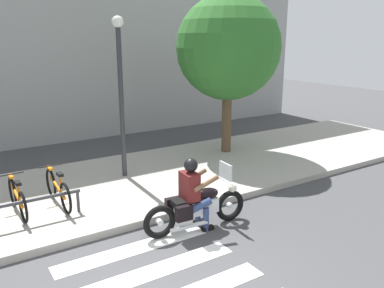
{
  "coord_description": "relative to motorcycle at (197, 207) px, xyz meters",
  "views": [
    {
      "loc": [
        -1.93,
        -4.15,
        3.57
      ],
      "look_at": [
        2.72,
        3.15,
        1.23
      ],
      "focal_mm": 36.89,
      "sensor_mm": 36.0,
      "label": 1
    }
  ],
  "objects": [
    {
      "name": "sidewalk",
      "position": [
        -1.87,
        2.81,
        -0.39
      ],
      "size": [
        24.0,
        4.4,
        0.15
      ],
      "primitive_type": "cube",
      "color": "#A8A399",
      "rests_on": "ground"
    },
    {
      "name": "crosswalk_stripe_3",
      "position": [
        -1.35,
        -0.85,
        -0.46
      ],
      "size": [
        2.8,
        0.4,
        0.01
      ],
      "primitive_type": "cube",
      "color": "white",
      "rests_on": "ground"
    },
    {
      "name": "crosswalk_stripe_4",
      "position": [
        -1.35,
        -0.05,
        -0.46
      ],
      "size": [
        2.8,
        0.4,
        0.01
      ],
      "primitive_type": "cube",
      "color": "white",
      "rests_on": "ground"
    },
    {
      "name": "motorcycle",
      "position": [
        0.0,
        0.0,
        0.0
      ],
      "size": [
        2.18,
        0.67,
        1.23
      ],
      "color": "black",
      "rests_on": "ground"
    },
    {
      "name": "rider",
      "position": [
        -0.08,
        0.01,
        0.37
      ],
      "size": [
        0.65,
        0.56,
        1.44
      ],
      "color": "#591919",
      "rests_on": "ground"
    },
    {
      "name": "bicycle_3",
      "position": [
        -2.82,
        2.22,
        0.04
      ],
      "size": [
        0.48,
        1.59,
        0.75
      ],
      "color": "black",
      "rests_on": "sidewalk"
    },
    {
      "name": "bicycle_4",
      "position": [
        -2.03,
        2.22,
        0.05
      ],
      "size": [
        0.48,
        1.68,
        0.79
      ],
      "color": "black",
      "rests_on": "sidewalk"
    },
    {
      "name": "street_lamp",
      "position": [
        -0.12,
        3.21,
        2.02
      ],
      "size": [
        0.28,
        0.28,
        4.07
      ],
      "color": "#2D2D33",
      "rests_on": "ground"
    },
    {
      "name": "tree_near_rack",
      "position": [
        3.44,
        3.61,
        2.82
      ],
      "size": [
        3.06,
        3.06,
        4.83
      ],
      "color": "brown",
      "rests_on": "ground"
    },
    {
      "name": "building_backdrop",
      "position": [
        -1.87,
        8.51,
        3.83
      ],
      "size": [
        24.0,
        1.2,
        8.58
      ],
      "primitive_type": "cube",
      "color": "#9B9B9B",
      "rests_on": "ground"
    }
  ]
}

